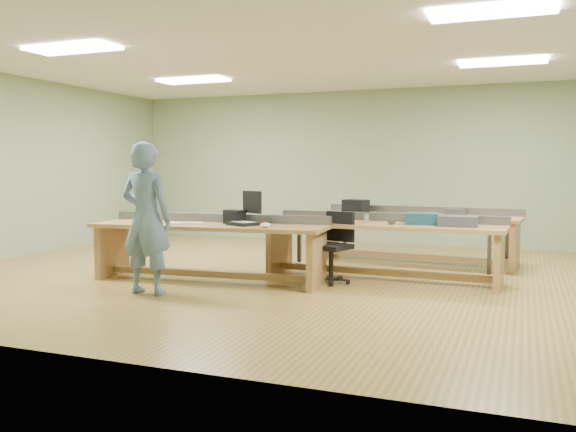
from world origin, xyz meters
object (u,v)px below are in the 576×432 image
Objects in this scene: workbench_back at (416,227)px; task_chair at (333,257)px; person at (146,218)px; parts_bin_teal at (422,219)px; mug at (391,221)px; drinks_can at (366,219)px; workbench_front at (210,238)px; laptop_base at (243,224)px; workbench_mid at (382,237)px; camera_bag at (235,217)px; parts_bin_grey at (458,221)px.

workbench_back is 2.20m from task_chair.
person is 4.30× the size of parts_bin_teal.
mug is (-0.36, -0.18, -0.03)m from parts_bin_teal.
workbench_back is at bearing -124.77° from person.
drinks_can is at bearing 175.74° from mug.
laptop_base is at bearing -3.90° from workbench_front.
drinks_can reaches higher than mug.
parts_bin_teal is (2.58, 0.97, 0.26)m from workbench_front.
workbench_front is 1.62m from task_chair.
task_chair is (1.06, 0.45, -0.44)m from laptop_base.
task_chair reaches higher than parts_bin_teal.
task_chair is at bearing -103.95° from workbench_back.
workbench_front is at bearing -160.46° from mug.
workbench_back is at bearing 101.70° from parts_bin_teal.
workbench_mid is 8.70× the size of laptop_base.
task_chair is at bearing -154.02° from mug.
mug is (0.68, 0.33, 0.46)m from task_chair.
workbench_mid is 1.00× the size of workbench_back.
person is at bearing -100.90° from laptop_base.
workbench_back is 4.36m from person.
camera_bag is at bearing -156.95° from drinks_can.
parts_bin_teal reaches higher than workbench_back.
parts_bin_grey is (3.04, 0.83, 0.25)m from workbench_front.
person is at bearing -151.26° from parts_bin_grey.
task_chair is at bearing -140.44° from person.
mug is 0.34m from drinks_can.
parts_bin_grey reaches higher than drinks_can.
workbench_front reaches higher than laptop_base.
workbench_back is 11.93× the size of camera_bag.
workbench_back is 3.11m from camera_bag.
mug is (-0.04, -1.74, 0.23)m from workbench_back.
person is at bearing -145.57° from parts_bin_teal.
task_chair is 2.21× the size of parts_bin_teal.
laptop_base is 3.33× the size of mug.
parts_bin_teal is 0.71m from drinks_can.
laptop_base is 2.31m from parts_bin_teal.
mug is at bearing -4.26° from drinks_can.
parts_bin_grey is at bearing 11.01° from workbench_front.
workbench_back is (2.25, 2.52, 0.00)m from workbench_front.
workbench_front is at bearing -146.45° from task_chair.
camera_bag is 1.73m from drinks_can.
workbench_back is 1.61m from parts_bin_teal.
drinks_can is at bearing -146.25° from workbench_mid.
camera_bag is 0.64× the size of parts_bin_teal.
mug is at bearing 50.95° from laptop_base.
drinks_can is (-0.37, -1.71, 0.25)m from workbench_back.
parts_bin_teal is 0.86× the size of parts_bin_grey.
mug is (1.93, 0.65, -0.05)m from camera_bag.
workbench_mid is 1.79× the size of person.
person reaches higher than mug.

